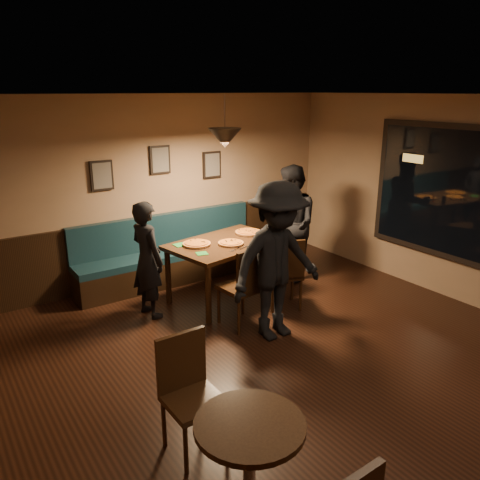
{
  "coord_description": "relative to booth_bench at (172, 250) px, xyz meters",
  "views": [
    {
      "loc": [
        -3.06,
        -3.16,
        2.85
      ],
      "look_at": [
        0.35,
        1.85,
        0.95
      ],
      "focal_mm": 35.99,
      "sensor_mm": 36.0,
      "label": 1
    }
  ],
  "objects": [
    {
      "name": "diner_left",
      "position": [
        -0.78,
        -0.9,
        0.27
      ],
      "size": [
        0.44,
        0.61,
        1.54
      ],
      "primitive_type": "imported",
      "rotation": [
        0.0,
        0.0,
        1.72
      ],
      "color": "black",
      "rests_on": "floor"
    },
    {
      "name": "booth_bench",
      "position": [
        0.0,
        0.0,
        0.0
      ],
      "size": [
        3.0,
        0.6,
        1.0
      ],
      "primitive_type": null,
      "color": "#0F232D",
      "rests_on": "ground"
    },
    {
      "name": "wainscot",
      "position": [
        0.0,
        0.27,
        0.0
      ],
      "size": [
        5.88,
        0.06,
        1.0
      ],
      "primitive_type": "cube",
      "color": "black",
      "rests_on": "ground"
    },
    {
      "name": "picture_right",
      "position": [
        0.9,
        0.27,
        1.2
      ],
      "size": [
        0.32,
        0.04,
        0.42
      ],
      "primitive_type": "cube",
      "color": "black",
      "rests_on": "wall_back"
    },
    {
      "name": "window_glass",
      "position": [
        2.93,
        -2.7,
        1.0
      ],
      "size": [
        0.0,
        2.4,
        2.4
      ],
      "primitive_type": "plane",
      "rotation": [
        1.57,
        0.0,
        -1.57
      ],
      "color": "black",
      "rests_on": "wall_right"
    },
    {
      "name": "floor",
      "position": [
        0.0,
        -3.2,
        -0.5
      ],
      "size": [
        7.0,
        7.0,
        0.0
      ],
      "primitive_type": "plane",
      "color": "black",
      "rests_on": "ground"
    },
    {
      "name": "cafe_chair_far",
      "position": [
        -1.52,
        -3.44,
        -0.01
      ],
      "size": [
        0.44,
        0.44,
        0.99
      ],
      "primitive_type": null,
      "rotation": [
        0.0,
        0.0,
        3.15
      ],
      "color": "black",
      "rests_on": "floor"
    },
    {
      "name": "picture_left",
      "position": [
        -0.9,
        0.27,
        1.2
      ],
      "size": [
        0.32,
        0.04,
        0.42
      ],
      "primitive_type": "cube",
      "color": "black",
      "rests_on": "wall_back"
    },
    {
      "name": "pizza_b",
      "position": [
        0.34,
        -1.14,
        0.35
      ],
      "size": [
        0.43,
        0.43,
        0.04
      ],
      "primitive_type": "cylinder",
      "rotation": [
        0.0,
        0.0,
        -0.27
      ],
      "color": "#C36624",
      "rests_on": "dining_table"
    },
    {
      "name": "pizza_c",
      "position": [
        0.83,
        -0.85,
        0.36
      ],
      "size": [
        0.4,
        0.4,
        0.04
      ],
      "primitive_type": "cylinder",
      "rotation": [
        0.0,
        0.0,
        0.04
      ],
      "color": "gold",
      "rests_on": "dining_table"
    },
    {
      "name": "napkin_b",
      "position": [
        -0.18,
        -1.25,
        0.34
      ],
      "size": [
        0.18,
        0.18,
        0.01
      ],
      "primitive_type": "cube",
      "rotation": [
        0.0,
        0.0,
        -0.28
      ],
      "color": "#1D6D22",
      "rests_on": "dining_table"
    },
    {
      "name": "window_frame",
      "position": [
        2.96,
        -2.7,
        1.0
      ],
      "size": [
        0.06,
        2.56,
        1.86
      ],
      "primitive_type": "cube",
      "color": "black",
      "rests_on": "wall_right"
    },
    {
      "name": "soda_glass",
      "position": [
        0.92,
        -1.3,
        0.41
      ],
      "size": [
        0.08,
        0.08,
        0.15
      ],
      "primitive_type": "cylinder",
      "rotation": [
        0.0,
        0.0,
        -0.13
      ],
      "color": "black",
      "rests_on": "dining_table"
    },
    {
      "name": "pendant_lamp",
      "position": [
        0.35,
        -1.0,
        1.75
      ],
      "size": [
        0.44,
        0.44,
        0.25
      ],
      "primitive_type": "cone",
      "rotation": [
        3.14,
        0.0,
        0.0
      ],
      "color": "black",
      "rests_on": "ceiling"
    },
    {
      "name": "dining_table",
      "position": [
        0.35,
        -1.0,
        -0.08
      ],
      "size": [
        1.71,
        1.27,
        0.84
      ],
      "primitive_type": "cube",
      "rotation": [
        0.0,
        0.0,
        0.18
      ],
      "color": "#311D0D",
      "rests_on": "floor"
    },
    {
      "name": "wall_back",
      "position": [
        0.0,
        0.3,
        0.9
      ],
      "size": [
        6.0,
        0.0,
        6.0
      ],
      "primitive_type": "plane",
      "rotation": [
        1.57,
        0.0,
        0.0
      ],
      "color": "#8C704F",
      "rests_on": "ground"
    },
    {
      "name": "diner_front",
      "position": [
        0.24,
        -2.27,
        0.45
      ],
      "size": [
        1.23,
        0.71,
        1.89
      ],
      "primitive_type": "imported",
      "rotation": [
        0.0,
        0.0,
        0.01
      ],
      "color": "black",
      "rests_on": "floor"
    },
    {
      "name": "pizza_a",
      "position": [
        -0.07,
        -0.91,
        0.36
      ],
      "size": [
        0.41,
        0.41,
        0.04
      ],
      "primitive_type": "cylinder",
      "rotation": [
        0.0,
        0.0,
        0.08
      ],
      "color": "gold",
      "rests_on": "dining_table"
    },
    {
      "name": "chair_near_right",
      "position": [
        0.82,
        -1.69,
        0.0
      ],
      "size": [
        0.58,
        0.58,
        1.01
      ],
      "primitive_type": null,
      "rotation": [
        0.0,
        0.0,
        -0.41
      ],
      "color": "#32180E",
      "rests_on": "floor"
    },
    {
      "name": "ceiling",
      "position": [
        0.0,
        -3.2,
        2.3
      ],
      "size": [
        7.0,
        7.0,
        0.0
      ],
      "primitive_type": "plane",
      "rotation": [
        3.14,
        0.0,
        0.0
      ],
      "color": "silver",
      "rests_on": "ground"
    },
    {
      "name": "cutlery_set",
      "position": [
        0.32,
        -1.36,
        0.34
      ],
      "size": [
        0.2,
        0.1,
        0.0
      ],
      "primitive_type": "cube",
      "rotation": [
        0.0,
        0.0,
        1.95
      ],
      "color": "silver",
      "rests_on": "dining_table"
    },
    {
      "name": "tabasco_bottle",
      "position": [
        0.91,
        -1.07,
        0.4
      ],
      "size": [
        0.03,
        0.03,
        0.12
      ],
      "primitive_type": "cylinder",
      "rotation": [
        0.0,
        0.0,
        -0.0
      ],
      "color": "#A72605",
      "rests_on": "dining_table"
    },
    {
      "name": "napkin_a",
      "position": [
        -0.25,
        -0.78,
        0.34
      ],
      "size": [
        0.17,
        0.17,
        0.01
      ],
      "primitive_type": "cube",
      "rotation": [
        0.0,
        0.0,
        0.01
      ],
      "color": "#20782E",
      "rests_on": "dining_table"
    },
    {
      "name": "diner_right",
      "position": [
        1.55,
        -0.96,
        0.39
      ],
      "size": [
        0.88,
        1.02,
        1.79
      ],
      "primitive_type": "imported",
      "rotation": [
        0.0,
        0.0,
        -1.84
      ],
      "color": "black",
      "rests_on": "floor"
    },
    {
      "name": "cafe_table",
      "position": [
        -1.54,
        -4.23,
        -0.11
      ],
      "size": [
        0.92,
        0.92,
        0.78
      ],
      "primitive_type": "cylinder",
      "rotation": [
        0.0,
        0.0,
        -0.29
      ],
      "color": "black",
      "rests_on": "floor"
    },
    {
      "name": "picture_center",
      "position": [
        0.0,
        0.27,
        1.35
      ],
      "size": [
        0.32,
        0.04,
        0.42
      ],
      "primitive_type": "cube",
      "color": "black",
      "rests_on": "wall_back"
    },
    {
      "name": "chair_near_left",
      "position": [
        0.06,
        -1.8,
        0.03
      ],
      "size": [
        0.51,
        0.51,
        1.05
      ],
      "primitive_type": null,
      "rotation": [
        0.0,
        0.0,
        0.1
      ],
      "color": "black",
      "rests_on": "floor"
    }
  ]
}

